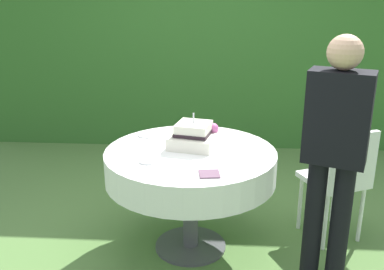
% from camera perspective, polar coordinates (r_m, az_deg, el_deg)
% --- Properties ---
extents(ground_plane, '(20.00, 20.00, 0.00)m').
position_cam_1_polar(ground_plane, '(3.40, -0.19, -14.22)').
color(ground_plane, '#547A3D').
extents(foliage_hedge, '(5.33, 0.67, 2.62)m').
position_cam_1_polar(foliage_hedge, '(5.41, 1.74, 12.91)').
color(foliage_hedge, '#336628').
rests_on(foliage_hedge, ground_plane).
extents(cake_table, '(1.19, 1.19, 0.77)m').
position_cam_1_polar(cake_table, '(3.09, -0.20, -4.00)').
color(cake_table, '#4C4C51').
rests_on(cake_table, ground_plane).
extents(wedding_cake, '(0.37, 0.37, 0.25)m').
position_cam_1_polar(wedding_cake, '(3.12, 0.29, -0.11)').
color(wedding_cake, silver).
rests_on(wedding_cake, cake_table).
extents(serving_plate_near, '(0.11, 0.11, 0.01)m').
position_cam_1_polar(serving_plate_near, '(2.87, -5.78, -3.41)').
color(serving_plate_near, white).
rests_on(serving_plate_near, cake_table).
extents(serving_plate_far, '(0.15, 0.15, 0.01)m').
position_cam_1_polar(serving_plate_far, '(3.38, -5.76, 0.02)').
color(serving_plate_far, white).
rests_on(serving_plate_far, cake_table).
extents(napkin_stack, '(0.14, 0.14, 0.01)m').
position_cam_1_polar(napkin_stack, '(2.67, 2.26, -5.05)').
color(napkin_stack, '#6B4C60').
rests_on(napkin_stack, cake_table).
extents(garden_chair, '(0.53, 0.53, 0.89)m').
position_cam_1_polar(garden_chair, '(3.41, 18.70, -4.91)').
color(garden_chair, white).
rests_on(garden_chair, ground_plane).
extents(standing_person, '(0.41, 0.32, 1.60)m').
position_cam_1_polar(standing_person, '(2.74, 17.96, -1.79)').
color(standing_person, black).
rests_on(standing_person, ground_plane).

